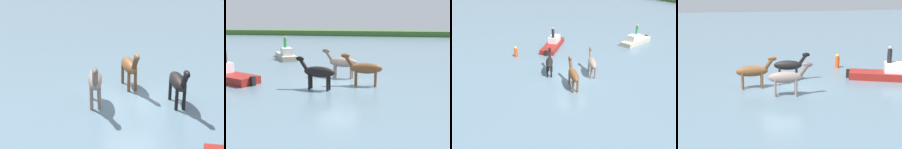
# 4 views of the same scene
# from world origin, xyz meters

# --- Properties ---
(ground_plane) EXTENTS (149.90, 149.90, 0.00)m
(ground_plane) POSITION_xyz_m (0.00, 0.00, 0.00)
(ground_plane) COLOR slate
(horse_dun_straggler) EXTENTS (2.54, 0.89, 1.96)m
(horse_dun_straggler) POSITION_xyz_m (-0.88, -1.76, 1.08)
(horse_dun_straggler) COLOR black
(horse_dun_straggler) RESTS_ON ground_plane
(horse_chestnut_trailing) EXTENTS (2.67, 0.93, 2.06)m
(horse_chestnut_trailing) POSITION_xyz_m (-0.00, 1.73, 1.14)
(horse_chestnut_trailing) COLOR gray
(horse_chestnut_trailing) RESTS_ON ground_plane
(horse_gray_outer) EXTENTS (2.64, 0.63, 2.06)m
(horse_gray_outer) POSITION_xyz_m (1.77, -0.31, 1.13)
(horse_gray_outer) COLOR brown
(horse_gray_outer) RESTS_ON ground_plane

